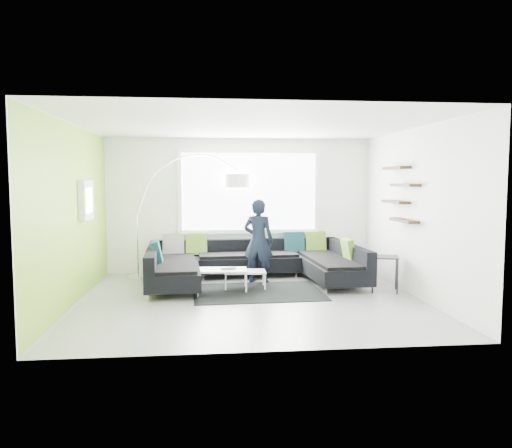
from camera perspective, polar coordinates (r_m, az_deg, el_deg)
The scene contains 9 objects.
ground at distance 8.20m, azimuth -0.64°, elevation -8.61°, with size 5.50×5.50×0.00m, color gray.
room_shell at distance 8.18m, azimuth -0.52°, elevation 4.16°, with size 5.54×5.04×2.82m.
sectional_sofa at distance 9.35m, azimuth -0.30°, elevation -4.61°, with size 4.00×2.60×0.84m.
rug at distance 8.70m, azimuth 0.18°, elevation -7.78°, with size 2.20×1.60×0.01m, color black.
coffee_table at distance 8.91m, azimuth -2.61°, elevation -6.27°, with size 1.15×0.67×0.38m, color white.
arc_lamp at distance 10.02m, azimuth -13.49°, elevation 0.85°, with size 2.27×0.59×2.46m, color silver, non-canonical shape.
side_table at distance 8.99m, azimuth 14.49°, elevation -5.54°, with size 0.45×0.45×0.62m, color black.
person at distance 9.41m, azimuth 0.28°, elevation -1.95°, with size 0.68×0.57×1.58m, color black.
laptop at distance 8.73m, azimuth -3.14°, elevation -5.18°, with size 0.31×0.22×0.02m, color black.
Camera 1 is at (-0.73, -7.94, 1.93)m, focal length 35.00 mm.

